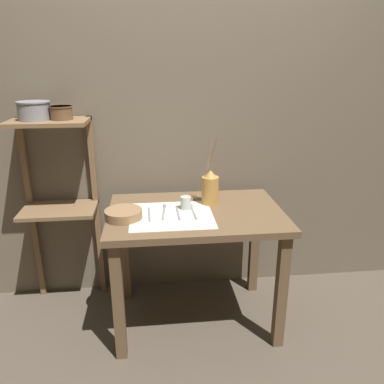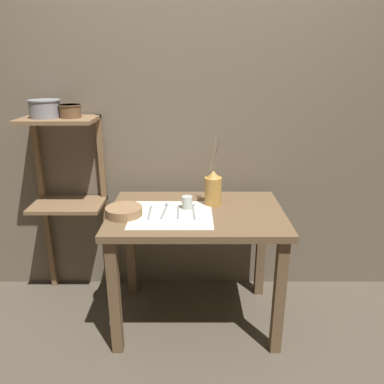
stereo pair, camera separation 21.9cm
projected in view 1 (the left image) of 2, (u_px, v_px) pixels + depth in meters
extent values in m
plane|color=brown|center=(195.00, 317.00, 2.48)|extent=(12.00, 12.00, 0.00)
cube|color=#6B5E4C|center=(188.00, 125.00, 2.52)|extent=(7.00, 0.06, 2.40)
cube|color=brown|center=(196.00, 214.00, 2.24)|extent=(1.04, 0.70, 0.04)
cube|color=brown|center=(118.00, 302.00, 2.04)|extent=(0.06, 0.06, 0.72)
cube|color=brown|center=(281.00, 292.00, 2.13)|extent=(0.06, 0.06, 0.72)
cube|color=brown|center=(125.00, 252.00, 2.59)|extent=(0.06, 0.06, 0.72)
cube|color=brown|center=(254.00, 245.00, 2.68)|extent=(0.06, 0.06, 0.72)
cube|color=brown|center=(48.00, 122.00, 2.22)|extent=(0.47, 0.31, 0.02)
cube|color=brown|center=(59.00, 210.00, 2.40)|extent=(0.47, 0.31, 0.02)
cube|color=brown|center=(32.00, 213.00, 2.53)|extent=(0.04, 0.04, 1.28)
cube|color=brown|center=(97.00, 210.00, 2.57)|extent=(0.04, 0.04, 1.28)
cube|color=beige|center=(172.00, 215.00, 2.16)|extent=(0.47, 0.43, 0.00)
cylinder|color=#B7843D|center=(210.00, 191.00, 2.31)|extent=(0.10, 0.10, 0.18)
cone|color=#B7843D|center=(210.00, 174.00, 2.28)|extent=(0.08, 0.08, 0.04)
cylinder|color=#847056|center=(211.00, 159.00, 2.26)|extent=(0.02, 0.01, 0.13)
cylinder|color=#847056|center=(213.00, 153.00, 2.24)|extent=(0.04, 0.05, 0.20)
cylinder|color=#847056|center=(211.00, 160.00, 2.25)|extent=(0.03, 0.02, 0.12)
cylinder|color=#847056|center=(213.00, 155.00, 2.25)|extent=(0.01, 0.01, 0.18)
cylinder|color=#847056|center=(209.00, 155.00, 2.25)|extent=(0.04, 0.02, 0.18)
cylinder|color=#847056|center=(210.00, 153.00, 2.24)|extent=(0.03, 0.05, 0.20)
cylinder|color=#8E6B47|center=(124.00, 214.00, 2.11)|extent=(0.21, 0.21, 0.05)
cylinder|color=#B7C1BC|center=(186.00, 203.00, 2.24)|extent=(0.06, 0.06, 0.08)
cube|color=gray|center=(149.00, 214.00, 2.17)|extent=(0.02, 0.21, 0.00)
cube|color=gray|center=(164.00, 213.00, 2.19)|extent=(0.03, 0.21, 0.00)
sphere|color=gray|center=(165.00, 206.00, 2.28)|extent=(0.02, 0.02, 0.02)
cube|color=gray|center=(178.00, 213.00, 2.19)|extent=(0.01, 0.21, 0.00)
cube|color=gray|center=(194.00, 212.00, 2.20)|extent=(0.02, 0.21, 0.00)
sphere|color=gray|center=(191.00, 205.00, 2.29)|extent=(0.02, 0.02, 0.02)
cylinder|color=gray|center=(34.00, 111.00, 2.19)|extent=(0.18, 0.18, 0.11)
cylinder|color=gray|center=(33.00, 102.00, 2.17)|extent=(0.19, 0.19, 0.01)
cylinder|color=brown|center=(61.00, 113.00, 2.21)|extent=(0.13, 0.13, 0.08)
cylinder|color=brown|center=(61.00, 107.00, 2.20)|extent=(0.14, 0.14, 0.01)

